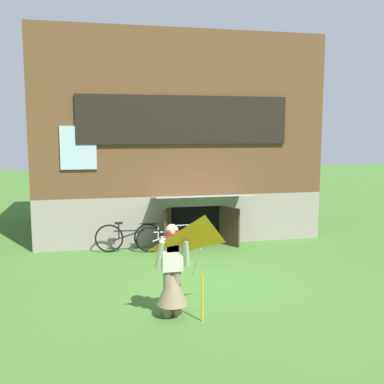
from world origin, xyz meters
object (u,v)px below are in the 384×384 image
(person, at_px, (172,278))
(bicycle_black, at_px, (129,237))
(kite, at_px, (205,245))
(bicycle_silver, at_px, (167,238))

(person, xyz_separation_m, bicycle_black, (-0.41, 4.33, -0.28))
(kite, relative_size, bicycle_black, 1.00)
(bicycle_silver, bearing_deg, person, -97.20)
(bicycle_silver, relative_size, bicycle_black, 0.93)
(bicycle_black, bearing_deg, bicycle_silver, -4.86)
(person, height_order, bicycle_black, person)
(person, height_order, kite, kite)
(bicycle_silver, distance_m, bicycle_black, 0.99)
(kite, distance_m, bicycle_black, 5.06)
(person, distance_m, kite, 0.98)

